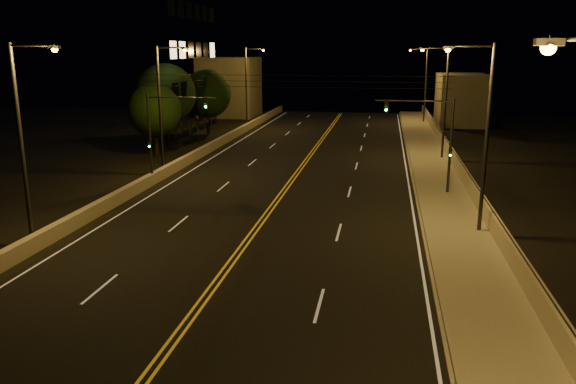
% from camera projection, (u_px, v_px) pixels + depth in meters
% --- Properties ---
extents(road, '(18.00, 120.00, 0.02)m').
position_uv_depth(road, '(259.00, 225.00, 31.24)').
color(road, black).
rests_on(road, ground).
extents(sidewalk, '(3.60, 120.00, 0.30)m').
position_uv_depth(sidewalk, '(459.00, 233.00, 29.43)').
color(sidewalk, gray).
rests_on(sidewalk, ground).
extents(curb, '(0.14, 120.00, 0.15)m').
position_uv_depth(curb, '(423.00, 233.00, 29.75)').
color(curb, gray).
rests_on(curb, ground).
extents(parapet_wall, '(0.30, 120.00, 1.00)m').
position_uv_depth(parapet_wall, '(493.00, 223.00, 29.00)').
color(parapet_wall, '#ACA28F').
rests_on(parapet_wall, sidewalk).
extents(jersey_barrier, '(0.45, 120.00, 0.83)m').
position_uv_depth(jersey_barrier, '(95.00, 210.00, 32.75)').
color(jersey_barrier, '#ACA28F').
rests_on(jersey_barrier, ground).
extents(distant_building_right, '(6.00, 10.00, 6.53)m').
position_uv_depth(distant_building_right, '(461.00, 99.00, 73.56)').
color(distant_building_right, gray).
rests_on(distant_building_right, ground).
extents(distant_building_left, '(8.00, 8.00, 8.54)m').
position_uv_depth(distant_building_left, '(230.00, 87.00, 82.47)').
color(distant_building_left, gray).
rests_on(distant_building_left, ground).
extents(parapet_rail, '(0.06, 120.00, 0.06)m').
position_uv_depth(parapet_rail, '(494.00, 213.00, 28.87)').
color(parapet_rail, black).
rests_on(parapet_rail, parapet_wall).
extents(lane_markings, '(17.32, 116.00, 0.00)m').
position_uv_depth(lane_markings, '(258.00, 225.00, 31.16)').
color(lane_markings, silver).
rests_on(lane_markings, road).
extents(streetlight_1, '(2.55, 0.28, 9.82)m').
position_uv_depth(streetlight_1, '(482.00, 129.00, 28.21)').
color(streetlight_1, '#2D2D33').
rests_on(streetlight_1, ground).
extents(streetlight_2, '(2.55, 0.28, 9.82)m').
position_uv_depth(streetlight_2, '(443.00, 96.00, 48.28)').
color(streetlight_2, '#2D2D33').
rests_on(streetlight_2, ground).
extents(streetlight_3, '(2.55, 0.28, 9.82)m').
position_uv_depth(streetlight_3, '(424.00, 81.00, 73.25)').
color(streetlight_3, '#2D2D33').
rests_on(streetlight_3, ground).
extents(streetlight_4, '(2.55, 0.28, 9.82)m').
position_uv_depth(streetlight_4, '(25.00, 134.00, 26.31)').
color(streetlight_4, '#2D2D33').
rests_on(streetlight_4, ground).
extents(streetlight_5, '(2.55, 0.28, 9.82)m').
position_uv_depth(streetlight_5, '(163.00, 103.00, 42.46)').
color(streetlight_5, '#2D2D33').
rests_on(streetlight_5, ground).
extents(streetlight_6, '(2.55, 0.28, 9.82)m').
position_uv_depth(streetlight_6, '(248.00, 83.00, 68.51)').
color(streetlight_6, '#2D2D33').
rests_on(streetlight_6, ground).
extents(traffic_signal_right, '(5.11, 0.31, 6.49)m').
position_uv_depth(traffic_signal_right, '(436.00, 136.00, 36.62)').
color(traffic_signal_right, '#2D2D33').
rests_on(traffic_signal_right, ground).
extents(traffic_signal_left, '(5.11, 0.31, 6.49)m').
position_uv_depth(traffic_signal_left, '(162.00, 129.00, 39.72)').
color(traffic_signal_left, '#2D2D33').
rests_on(traffic_signal_left, ground).
extents(overhead_wires, '(22.00, 0.03, 0.83)m').
position_uv_depth(overhead_wires, '(288.00, 81.00, 38.50)').
color(overhead_wires, black).
extents(tree_0, '(4.84, 4.84, 6.56)m').
position_uv_depth(tree_0, '(154.00, 111.00, 51.07)').
color(tree_0, black).
rests_on(tree_0, ground).
extents(tree_1, '(6.08, 6.08, 8.24)m').
position_uv_depth(tree_1, '(166.00, 94.00, 56.98)').
color(tree_1, black).
rests_on(tree_1, ground).
extents(tree_2, '(5.48, 5.48, 7.43)m').
position_uv_depth(tree_2, '(207.00, 94.00, 63.65)').
color(tree_2, black).
rests_on(tree_2, ground).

